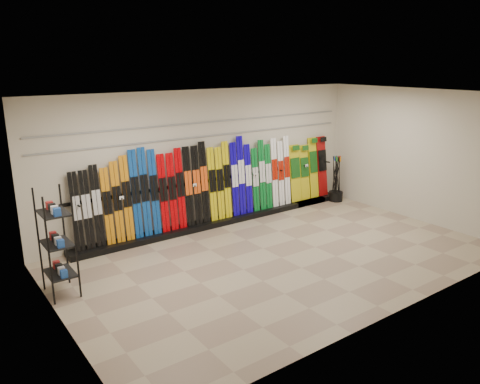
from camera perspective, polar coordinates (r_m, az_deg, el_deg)
floor at (r=8.93m, az=5.08°, el=-7.98°), size 8.00×8.00×0.00m
back_wall at (r=10.40m, az=-3.77°, el=4.15°), size 8.00×0.00×8.00m
left_wall at (r=6.64m, az=-21.80°, el=-3.72°), size 0.00×5.00×5.00m
right_wall at (r=11.43m, az=20.68°, el=4.21°), size 0.00×5.00×5.00m
ceiling at (r=8.20m, az=5.59°, el=11.59°), size 8.00×8.00×0.00m
ski_rack_base at (r=10.73m, az=-1.98°, el=-3.45°), size 8.00×0.40×0.12m
skis at (r=10.15m, az=-5.26°, el=0.65°), size 5.36×0.20×1.82m
snowboards at (r=12.21m, az=8.39°, el=2.69°), size 1.28×0.24×1.56m
accessory_rack at (r=7.82m, az=-21.41°, el=-5.83°), size 0.40×0.60×1.71m
pole_bin at (r=12.62m, az=11.59°, el=-0.50°), size 0.36×0.36×0.25m
ski_poles at (r=12.51m, az=11.66°, el=1.66°), size 0.23×0.27×1.18m
slatwall_rail_0 at (r=10.30m, az=-3.76°, el=6.86°), size 7.60×0.02×0.03m
slatwall_rail_1 at (r=10.26m, az=-3.79°, el=8.51°), size 7.60×0.02×0.03m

